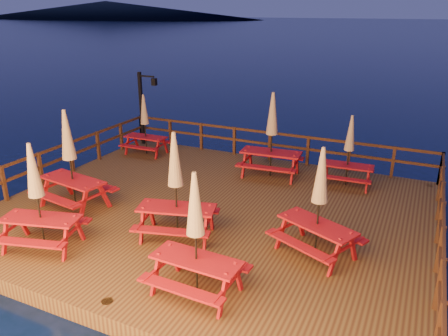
# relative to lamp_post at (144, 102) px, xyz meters

# --- Properties ---
(ground) EXTENTS (500.00, 500.00, 0.00)m
(ground) POSITION_rel_lamp_post_xyz_m (5.39, -4.55, -2.20)
(ground) COLOR black
(ground) RESTS_ON ground
(deck) EXTENTS (12.00, 10.00, 0.40)m
(deck) POSITION_rel_lamp_post_xyz_m (5.39, -4.55, -2.00)
(deck) COLOR #472916
(deck) RESTS_ON ground
(deck_piles) EXTENTS (11.44, 9.44, 1.40)m
(deck_piles) POSITION_rel_lamp_post_xyz_m (5.39, -4.55, -2.50)
(deck_piles) COLOR #321D10
(deck_piles) RESTS_ON ground
(railing) EXTENTS (11.80, 9.75, 1.10)m
(railing) POSITION_rel_lamp_post_xyz_m (5.39, -2.77, -1.03)
(railing) COLOR #321D10
(railing) RESTS_ON deck
(lamp_post) EXTENTS (0.85, 0.18, 3.00)m
(lamp_post) POSITION_rel_lamp_post_xyz_m (0.00, 0.00, 0.00)
(lamp_post) COLOR black
(lamp_post) RESTS_ON deck
(headland_left) EXTENTS (180.00, 84.00, 9.00)m
(headland_left) POSITION_rel_lamp_post_xyz_m (-154.61, 185.45, 2.30)
(headland_left) COLOR black
(headland_left) RESTS_ON ground
(picnic_table_0) EXTENTS (2.17, 1.94, 2.62)m
(picnic_table_0) POSITION_rel_lamp_post_xyz_m (2.66, -8.13, -0.43)
(picnic_table_0) COLOR maroon
(picnic_table_0) RESTS_ON deck
(picnic_table_1) EXTENTS (2.14, 1.82, 2.88)m
(picnic_table_1) POSITION_rel_lamp_post_xyz_m (5.99, -1.29, -0.30)
(picnic_table_1) COLOR maroon
(picnic_table_1) RESTS_ON deck
(picnic_table_2) EXTENTS (1.88, 1.57, 2.61)m
(picnic_table_2) POSITION_rel_lamp_post_xyz_m (6.86, -8.13, -0.44)
(picnic_table_2) COLOR maroon
(picnic_table_2) RESTS_ON deck
(picnic_table_3) EXTENTS (1.69, 1.42, 2.32)m
(picnic_table_3) POSITION_rel_lamp_post_xyz_m (8.50, -1.05, -0.59)
(picnic_table_3) COLOR maroon
(picnic_table_3) RESTS_ON deck
(picnic_table_4) EXTENTS (2.26, 2.02, 2.73)m
(picnic_table_4) POSITION_rel_lamp_post_xyz_m (5.31, -6.32, -0.38)
(picnic_table_4) COLOR maroon
(picnic_table_4) RESTS_ON deck
(picnic_table_5) EXTENTS (1.69, 1.40, 2.36)m
(picnic_table_5) POSITION_rel_lamp_post_xyz_m (0.76, -1.11, -0.57)
(picnic_table_5) COLOR maroon
(picnic_table_5) RESTS_ON deck
(picnic_table_6) EXTENTS (2.29, 2.13, 2.63)m
(picnic_table_6) POSITION_rel_lamp_post_xyz_m (8.66, -5.66, -0.43)
(picnic_table_6) COLOR maroon
(picnic_table_6) RESTS_ON deck
(picnic_table_7) EXTENTS (2.22, 1.92, 2.86)m
(picnic_table_7) POSITION_rel_lamp_post_xyz_m (1.72, -6.07, -0.31)
(picnic_table_7) COLOR maroon
(picnic_table_7) RESTS_ON deck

